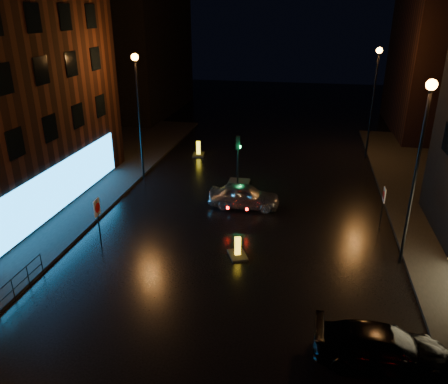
{
  "coord_description": "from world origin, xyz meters",
  "views": [
    {
      "loc": [
        3.15,
        -12.72,
        10.88
      ],
      "look_at": [
        -0.59,
        6.22,
        2.8
      ],
      "focal_mm": 35.0,
      "sensor_mm": 36.0,
      "label": 1
    }
  ],
  "objects_px": {
    "traffic_signal": "(238,179)",
    "silver_hatchback": "(244,196)",
    "bollard_near": "(238,252)",
    "bollard_far": "(198,152)",
    "dark_sedan": "(383,348)",
    "road_sign_left": "(97,212)",
    "road_sign_right": "(384,198)"
  },
  "relations": [
    {
      "from": "bollard_far",
      "to": "road_sign_left",
      "type": "height_order",
      "value": "road_sign_left"
    },
    {
      "from": "dark_sedan",
      "to": "road_sign_left",
      "type": "distance_m",
      "value": 13.77
    },
    {
      "from": "dark_sedan",
      "to": "bollard_far",
      "type": "relative_size",
      "value": 3.13
    },
    {
      "from": "silver_hatchback",
      "to": "road_sign_right",
      "type": "bearing_deg",
      "value": -100.41
    },
    {
      "from": "traffic_signal",
      "to": "road_sign_left",
      "type": "relative_size",
      "value": 1.36
    },
    {
      "from": "road_sign_right",
      "to": "bollard_far",
      "type": "bearing_deg",
      "value": -39.15
    },
    {
      "from": "bollard_near",
      "to": "bollard_far",
      "type": "xyz_separation_m",
      "value": [
        -5.68,
        14.81,
        0.03
      ]
    },
    {
      "from": "silver_hatchback",
      "to": "bollard_far",
      "type": "xyz_separation_m",
      "value": [
        -5.12,
        9.15,
        -0.45
      ]
    },
    {
      "from": "dark_sedan",
      "to": "bollard_near",
      "type": "xyz_separation_m",
      "value": [
        -5.82,
        5.83,
        -0.43
      ]
    },
    {
      "from": "road_sign_left",
      "to": "road_sign_right",
      "type": "xyz_separation_m",
      "value": [
        13.81,
        4.75,
        -0.16
      ]
    },
    {
      "from": "road_sign_left",
      "to": "silver_hatchback",
      "type": "bearing_deg",
      "value": 40.63
    },
    {
      "from": "silver_hatchback",
      "to": "road_sign_left",
      "type": "height_order",
      "value": "road_sign_left"
    },
    {
      "from": "bollard_far",
      "to": "road_sign_left",
      "type": "distance_m",
      "value": 15.35
    },
    {
      "from": "traffic_signal",
      "to": "road_sign_right",
      "type": "distance_m",
      "value": 9.73
    },
    {
      "from": "silver_hatchback",
      "to": "bollard_far",
      "type": "relative_size",
      "value": 2.89
    },
    {
      "from": "bollard_near",
      "to": "bollard_far",
      "type": "distance_m",
      "value": 15.86
    },
    {
      "from": "traffic_signal",
      "to": "silver_hatchback",
      "type": "distance_m",
      "value": 3.35
    },
    {
      "from": "dark_sedan",
      "to": "road_sign_right",
      "type": "distance_m",
      "value": 10.29
    },
    {
      "from": "road_sign_left",
      "to": "traffic_signal",
      "type": "bearing_deg",
      "value": 56.63
    },
    {
      "from": "dark_sedan",
      "to": "road_sign_right",
      "type": "bearing_deg",
      "value": -6.53
    },
    {
      "from": "bollard_far",
      "to": "road_sign_left",
      "type": "xyz_separation_m",
      "value": [
        -1.1,
        -15.22,
        1.65
      ]
    },
    {
      "from": "silver_hatchback",
      "to": "bollard_far",
      "type": "bearing_deg",
      "value": 28.7
    },
    {
      "from": "bollard_near",
      "to": "road_sign_left",
      "type": "bearing_deg",
      "value": 159.0
    },
    {
      "from": "silver_hatchback",
      "to": "road_sign_right",
      "type": "relative_size",
      "value": 1.79
    },
    {
      "from": "dark_sedan",
      "to": "bollard_near",
      "type": "bearing_deg",
      "value": 45.18
    },
    {
      "from": "road_sign_left",
      "to": "bollard_near",
      "type": "bearing_deg",
      "value": -0.17
    },
    {
      "from": "road_sign_right",
      "to": "dark_sedan",
      "type": "bearing_deg",
      "value": 83.57
    },
    {
      "from": "bollard_far",
      "to": "bollard_near",
      "type": "bearing_deg",
      "value": -77.01
    },
    {
      "from": "bollard_near",
      "to": "bollard_far",
      "type": "bearing_deg",
      "value": 86.49
    },
    {
      "from": "bollard_near",
      "to": "road_sign_left",
      "type": "height_order",
      "value": "road_sign_left"
    },
    {
      "from": "silver_hatchback",
      "to": "road_sign_left",
      "type": "distance_m",
      "value": 8.78
    },
    {
      "from": "silver_hatchback",
      "to": "road_sign_right",
      "type": "height_order",
      "value": "road_sign_right"
    }
  ]
}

